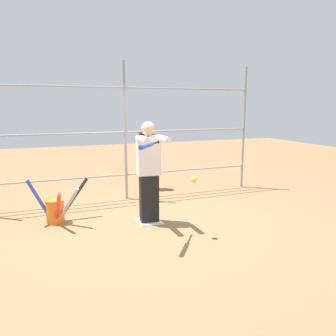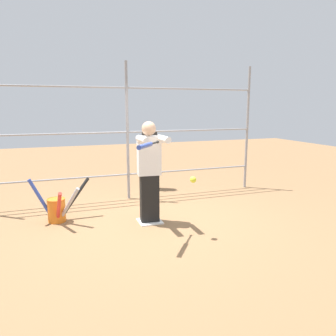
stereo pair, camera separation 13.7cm
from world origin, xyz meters
name	(u,v)px [view 1 (the left image)]	position (x,y,z in m)	size (l,w,h in m)	color
ground_plane	(149,222)	(0.00, 0.00, 0.00)	(24.00, 24.00, 0.00)	olive
home_plate	(149,221)	(0.00, 0.00, 0.01)	(0.40, 0.40, 0.02)	white
fence_backstop	(125,132)	(0.00, -1.60, 1.47)	(6.02, 0.06, 2.93)	#939399
batter	(149,169)	(0.00, 0.02, 0.95)	(0.45, 0.62, 1.76)	black
baseball_bat_swinging	(148,145)	(0.29, 0.87, 1.47)	(0.52, 0.69, 0.07)	black
softball_in_flight	(194,179)	(-0.44, 0.86, 0.91)	(0.10, 0.10, 0.10)	yellow
bat_bucket	(56,209)	(1.52, -0.56, 0.25)	(1.06, 0.76, 0.80)	orange
bystander_behind_fence	(147,155)	(-0.69, -2.28, 0.84)	(0.33, 0.21, 1.61)	#3F3F47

